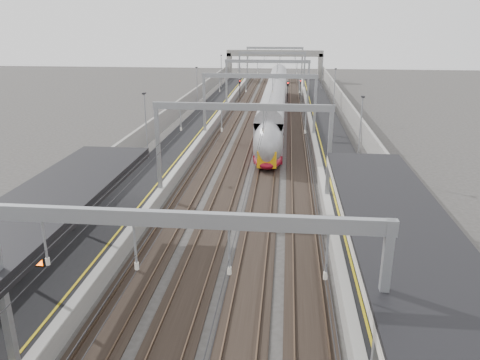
% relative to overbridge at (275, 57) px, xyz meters
% --- Properties ---
extents(platform_left, '(4.00, 120.00, 1.00)m').
position_rel_overbridge_xyz_m(platform_left, '(-8.00, -55.00, -4.81)').
color(platform_left, black).
rests_on(platform_left, ground).
extents(platform_right, '(4.00, 120.00, 1.00)m').
position_rel_overbridge_xyz_m(platform_right, '(8.00, -55.00, -4.81)').
color(platform_right, black).
rests_on(platform_right, ground).
extents(tracks, '(11.40, 140.00, 0.20)m').
position_rel_overbridge_xyz_m(tracks, '(0.00, -55.00, -5.26)').
color(tracks, black).
rests_on(tracks, ground).
extents(overhead_line, '(13.00, 140.00, 6.60)m').
position_rel_overbridge_xyz_m(overhead_line, '(0.00, -48.38, 0.83)').
color(overhead_line, gray).
rests_on(overhead_line, platform_left).
extents(canopy_right, '(4.40, 30.00, 4.24)m').
position_rel_overbridge_xyz_m(canopy_right, '(8.03, -97.01, -0.22)').
color(canopy_right, black).
rests_on(canopy_right, platform_right).
extents(overbridge, '(22.00, 2.20, 6.90)m').
position_rel_overbridge_xyz_m(overbridge, '(0.00, 0.00, 0.00)').
color(overbridge, gray).
rests_on(overbridge, ground).
extents(wall_left, '(0.30, 120.00, 3.20)m').
position_rel_overbridge_xyz_m(wall_left, '(-11.20, -55.00, -3.71)').
color(wall_left, gray).
rests_on(wall_left, ground).
extents(wall_right, '(0.30, 120.00, 3.20)m').
position_rel_overbridge_xyz_m(wall_right, '(11.20, -55.00, -3.71)').
color(wall_right, gray).
rests_on(wall_right, ground).
extents(train, '(2.79, 50.77, 4.40)m').
position_rel_overbridge_xyz_m(train, '(1.50, -47.09, -3.16)').
color(train, maroon).
rests_on(train, ground).
extents(bench, '(0.95, 1.75, 0.88)m').
position_rel_overbridge_xyz_m(bench, '(7.68, -86.74, -3.78)').
color(bench, black).
rests_on(bench, platform_right).
extents(signal_green, '(0.32, 0.32, 3.48)m').
position_rel_overbridge_xyz_m(signal_green, '(-5.20, -28.29, -2.89)').
color(signal_green, black).
rests_on(signal_green, ground).
extents(signal_red_near, '(0.32, 0.32, 3.48)m').
position_rel_overbridge_xyz_m(signal_red_near, '(3.20, -30.48, -2.89)').
color(signal_red_near, black).
rests_on(signal_red_near, ground).
extents(signal_red_far, '(0.32, 0.32, 3.48)m').
position_rel_overbridge_xyz_m(signal_red_far, '(5.40, -27.13, -2.89)').
color(signal_red_far, black).
rests_on(signal_red_far, ground).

